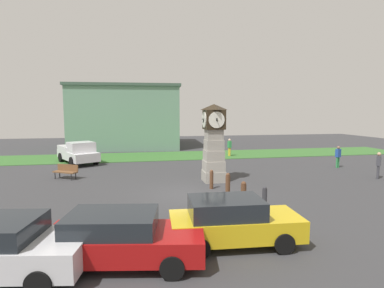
# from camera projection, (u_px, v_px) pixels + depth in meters

# --- Properties ---
(ground_plane) EXTENTS (74.80, 74.80, 0.00)m
(ground_plane) POSITION_uv_depth(u_px,v_px,m) (187.00, 194.00, 15.60)
(ground_plane) COLOR #38383A
(clock_tower) EXTENTS (1.51, 1.63, 4.74)m
(clock_tower) POSITION_uv_depth(u_px,v_px,m) (214.00, 143.00, 18.27)
(clock_tower) COLOR #9D988E
(clock_tower) RESTS_ON ground_plane
(bollard_near_tower) EXTENTS (0.21, 0.21, 1.03)m
(bollard_near_tower) POSITION_uv_depth(u_px,v_px,m) (265.00, 198.00, 13.09)
(bollard_near_tower) COLOR #333338
(bollard_near_tower) RESTS_ON ground_plane
(bollard_mid_row) EXTENTS (0.26, 0.26, 1.02)m
(bollard_mid_row) POSITION_uv_depth(u_px,v_px,m) (244.00, 192.00, 14.08)
(bollard_mid_row) COLOR brown
(bollard_mid_row) RESTS_ON ground_plane
(bollard_far_row) EXTENTS (0.24, 0.24, 1.14)m
(bollard_far_row) POSITION_uv_depth(u_px,v_px,m) (228.00, 184.00, 15.47)
(bollard_far_row) COLOR brown
(bollard_far_row) RESTS_ON ground_plane
(bollard_end_row) EXTENTS (0.21, 0.21, 1.08)m
(bollard_end_row) POSITION_uv_depth(u_px,v_px,m) (211.00, 179.00, 16.65)
(bollard_end_row) COLOR brown
(bollard_end_row) RESTS_ON ground_plane
(car_navy_sedan) EXTENTS (4.54, 2.61, 1.51)m
(car_navy_sedan) POSITION_uv_depth(u_px,v_px,m) (1.00, 247.00, 7.75)
(car_navy_sedan) COLOR silver
(car_navy_sedan) RESTS_ON ground_plane
(car_near_tower) EXTENTS (4.69, 2.55, 1.47)m
(car_near_tower) POSITION_uv_depth(u_px,v_px,m) (121.00, 237.00, 8.40)
(car_near_tower) COLOR #A51111
(car_near_tower) RESTS_ON ground_plane
(car_by_building) EXTENTS (4.26, 2.04, 1.53)m
(car_by_building) POSITION_uv_depth(u_px,v_px,m) (233.00, 221.00, 9.59)
(car_by_building) COLOR gold
(car_by_building) RESTS_ON ground_plane
(pickup_truck) EXTENTS (4.07, 5.25, 1.85)m
(pickup_truck) POSITION_uv_depth(u_px,v_px,m) (78.00, 152.00, 24.90)
(pickup_truck) COLOR silver
(pickup_truck) RESTS_ON ground_plane
(bench) EXTENTS (1.65, 1.26, 0.90)m
(bench) POSITION_uv_depth(u_px,v_px,m) (66.00, 171.00, 19.18)
(bench) COLOR brown
(bench) RESTS_ON ground_plane
(pedestrian_near_bench) EXTENTS (0.45, 0.45, 1.71)m
(pedestrian_near_bench) POSITION_uv_depth(u_px,v_px,m) (379.00, 164.00, 19.11)
(pedestrian_near_bench) COLOR #3F3F47
(pedestrian_near_bench) RESTS_ON ground_plane
(pedestrian_crossing_lot) EXTENTS (0.31, 0.44, 1.71)m
(pedestrian_crossing_lot) POSITION_uv_depth(u_px,v_px,m) (229.00, 146.00, 28.88)
(pedestrian_crossing_lot) COLOR gold
(pedestrian_crossing_lot) RESTS_ON ground_plane
(pedestrian_by_cars) EXTENTS (0.46, 0.37, 1.67)m
(pedestrian_by_cars) POSITION_uv_depth(u_px,v_px,m) (338.00, 155.00, 22.96)
(pedestrian_by_cars) COLOR #338C4C
(pedestrian_by_cars) RESTS_ON ground_plane
(warehouse_blue_far) EXTENTS (13.07, 12.47, 7.35)m
(warehouse_blue_far) POSITION_uv_depth(u_px,v_px,m) (128.00, 117.00, 37.43)
(warehouse_blue_far) COLOR gray
(warehouse_blue_far) RESTS_ON ground_plane
(grass_verge_far) EXTENTS (44.88, 5.86, 0.04)m
(grass_verge_far) POSITION_uv_depth(u_px,v_px,m) (189.00, 155.00, 29.47)
(grass_verge_far) COLOR #386B2D
(grass_verge_far) RESTS_ON ground_plane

